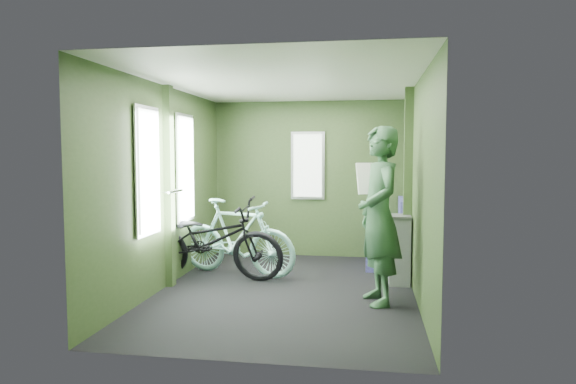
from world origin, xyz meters
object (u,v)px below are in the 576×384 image
object	(u,v)px
bicycle_mint	(237,275)
passenger	(379,215)
bench_seat	(387,246)
bicycle_black	(210,279)
waste_box	(399,250)

from	to	relation	value
bicycle_mint	passenger	size ratio (longest dim) A/B	0.89
bicycle_mint	passenger	bearing A→B (deg)	-102.53
bicycle_mint	bench_seat	bearing A→B (deg)	-50.35
bicycle_black	bicycle_mint	distance (m)	0.36
passenger	waste_box	world-z (taller)	passenger
bicycle_mint	waste_box	xyz separation A→B (m)	(2.00, -0.10, 0.41)
bicycle_mint	passenger	xyz separation A→B (m)	(1.74, -0.93, 0.91)
passenger	waste_box	bearing A→B (deg)	145.74
bicycle_black	passenger	xyz separation A→B (m)	(2.02, -0.69, 0.91)
bicycle_black	passenger	size ratio (longest dim) A/B	1.03
waste_box	bench_seat	size ratio (longest dim) A/B	0.88
bench_seat	bicycle_black	bearing A→B (deg)	-152.22
passenger	bench_seat	distance (m)	1.89
bicycle_black	bench_seat	distance (m)	2.43
waste_box	bicycle_black	bearing A→B (deg)	-176.47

